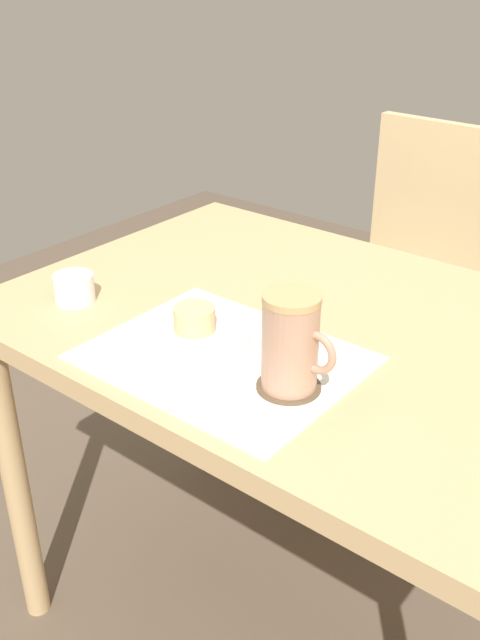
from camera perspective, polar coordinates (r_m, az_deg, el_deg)
name	(u,v)px	position (r m, az deg, el deg)	size (l,w,h in m)	color
ground_plane	(300,633)	(1.68, 4.79, -23.68)	(4.40, 4.40, 0.02)	brown
dining_table	(315,370)	(1.23, 5.99, -3.98)	(1.08, 0.74, 0.75)	tan
wooden_chair	(410,293)	(1.89, 13.44, 2.15)	(0.44, 0.44, 0.92)	#D1B27F
placemat	(223,358)	(1.08, -1.34, -3.04)	(0.39, 0.31, 0.00)	silver
pastry_plate	(195,333)	(1.13, -3.63, -1.03)	(0.18, 0.18, 0.01)	silver
pastry	(194,319)	(1.12, -3.67, 0.11)	(0.07, 0.07, 0.04)	#E5BC7F
coffee_coaster	(289,386)	(1.00, 3.91, -5.31)	(0.09, 0.09, 0.01)	brown
coffee_mug	(292,342)	(0.96, 4.14, -1.75)	(0.11, 0.08, 0.14)	tan
teaspoon	(211,420)	(0.93, -2.32, -8.01)	(0.01, 0.01, 0.13)	silver
sugar_bowl	(74,288)	(1.27, -13.13, 2.49)	(0.07, 0.07, 0.05)	white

